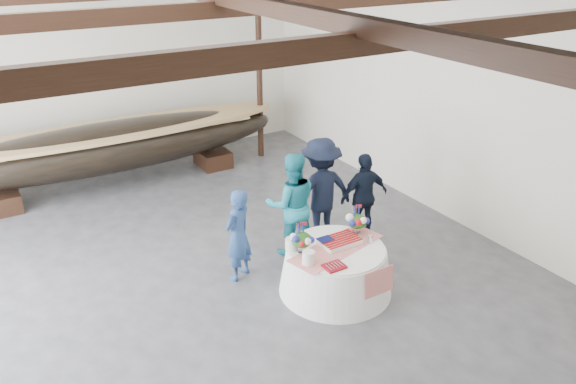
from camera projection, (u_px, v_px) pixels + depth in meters
floor at (206, 287)px, 8.73m from camera, size 10.00×12.00×0.01m
wall_back at (91, 71)px, 12.46m from camera, size 10.00×0.02×4.50m
wall_right at (454, 102)px, 10.15m from camera, size 0.02×12.00×4.50m
pavilion_structure at (165, 15)px, 7.68m from camera, size 9.80×11.76×4.50m
longboat_display at (112, 146)px, 11.90m from camera, size 7.60×1.52×1.43m
banquet_table at (336, 269)px, 8.52m from camera, size 1.73×1.73×0.74m
tabletop_items at (329, 236)px, 8.40m from camera, size 1.68×1.00×0.40m
guest_woman_blue at (238, 235)px, 8.69m from camera, size 0.66×0.58×1.53m
guest_woman_teal at (292, 204)px, 9.35m from camera, size 1.06×0.95×1.81m
guest_man_left at (320, 191)px, 9.71m from camera, size 1.29×0.80×1.92m
guest_man_right at (364, 196)px, 9.91m from camera, size 0.96×0.47×1.59m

